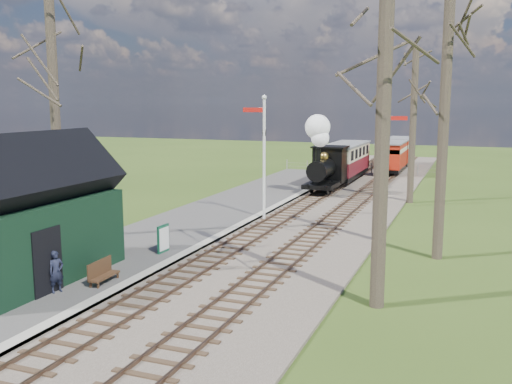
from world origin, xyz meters
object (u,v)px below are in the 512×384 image
sign_board (163,239)px  semaphore_far (387,148)px  red_carriage_b (400,151)px  red_carriage_a (391,156)px  locomotive (325,159)px  bench (102,272)px  person (56,272)px  coach (345,160)px  semaphore_near (263,149)px  station_shed (29,216)px

sign_board → semaphore_far: bearing=64.9°
semaphore_far → red_carriage_b: 20.55m
red_carriage_a → red_carriage_b: 5.50m
locomotive → bench: 21.02m
red_carriage_b → person: size_ratio=3.94×
sign_board → red_carriage_a: bearing=80.8°
sign_board → coach: bearing=85.0°
red_carriage_a → bench: 32.74m
red_carriage_b → sign_board: red_carriage_b is taller
locomotive → coach: bearing=89.9°
red_carriage_a → person: size_ratio=3.94×
red_carriage_a → bench: red_carriage_a is taller
semaphore_near → sign_board: bearing=-99.2°
semaphore_far → person: semaphore_far is taller
semaphore_far → bench: size_ratio=4.44×
coach → sign_board: coach is taller
locomotive → red_carriage_a: (2.61, 11.55, -0.77)m
semaphore_far → coach: size_ratio=0.72×
person → red_carriage_b: bearing=14.7°
station_shed → person: 2.32m
coach → sign_board: size_ratio=7.42×
coach → bench: size_ratio=6.13×
station_shed → semaphore_near: 12.58m
red_carriage_b → person: red_carriage_b is taller
coach → bench: 27.02m
semaphore_far → sign_board: bearing=-115.1°
sign_board → semaphore_near: bearing=80.8°
locomotive → coach: (0.01, 6.07, -0.61)m
coach → red_carriage_b: (2.60, 10.98, -0.16)m
semaphore_far → locomotive: semaphore_far is taller
semaphore_far → bench: semaphore_far is taller
station_shed → bench: (2.34, 0.48, -1.73)m
locomotive → red_carriage_b: size_ratio=0.98×
coach → sign_board: bearing=-95.0°
coach → red_carriage_b: bearing=76.7°
coach → person: bearing=-95.4°
red_carriage_b → person: 39.54m
red_carriage_b → bench: red_carriage_b is taller
semaphore_far → person: bearing=-110.5°
red_carriage_b → bench: bearing=-96.9°
red_carriage_a → sign_board: (-4.59, -28.49, -0.75)m
station_shed → semaphore_far: semaphore_far is taller
semaphore_near → person: (-1.88, -12.80, -2.78)m
semaphore_near → sign_board: 8.22m
station_shed → person: bearing=-25.9°
coach → person: size_ratio=6.16×
semaphore_far → sign_board: (-6.37, -13.60, -2.62)m
station_shed → red_carriage_b: bearing=79.8°
station_shed → locomotive: bearing=78.6°
semaphore_near → red_carriage_a: (3.37, 20.89, -2.14)m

